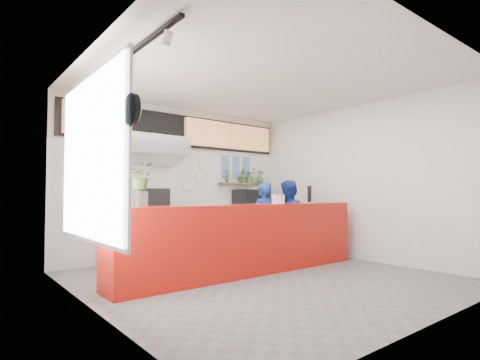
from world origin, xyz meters
TOP-DOWN VIEW (x-y plane):
  - floor at (0.00, 0.00)m, footprint 5.00×5.00m
  - ceiling at (0.00, 0.00)m, footprint 5.00×5.00m
  - wall_back at (0.00, 2.50)m, footprint 5.00×0.00m
  - wall_left at (-2.50, 0.00)m, footprint 0.00×5.00m
  - wall_right at (2.50, 0.00)m, footprint 0.00×5.00m
  - service_counter at (0.00, 0.40)m, footprint 4.50×0.60m
  - cream_band at (0.00, 2.49)m, footprint 5.00×0.02m
  - prep_bench at (-0.80, 2.20)m, footprint 1.80×0.60m
  - panini_oven at (-0.76, 2.20)m, footprint 0.64×0.64m
  - extraction_hood at (-0.80, 2.15)m, footprint 1.20×0.70m
  - hood_lip at (-0.80, 2.15)m, footprint 1.20×0.69m
  - right_bench at (1.50, 2.20)m, footprint 1.80×0.60m
  - espresso_machine at (1.62, 2.20)m, footprint 0.73×0.53m
  - espresso_tray at (1.62, 2.20)m, footprint 0.72×0.59m
  - herb_shelf at (1.60, 2.40)m, footprint 1.40×0.18m
  - menu_board_far_left at (-1.75, 2.38)m, footprint 1.10×0.10m
  - menu_board_mid_left at (-0.59, 2.38)m, footprint 1.10×0.10m
  - menu_board_mid_right at (0.57, 2.38)m, footprint 1.10×0.10m
  - menu_board_far_right at (1.73, 2.38)m, footprint 1.10×0.10m
  - soffit at (0.00, 2.46)m, footprint 4.80×0.04m
  - window_pane at (-2.47, 0.30)m, footprint 0.04×2.20m
  - window_frame at (-2.45, 0.30)m, footprint 0.03×2.30m
  - wall_clock_rim at (-2.46, -0.90)m, footprint 0.05×0.30m
  - wall_clock_face at (-2.43, -0.90)m, footprint 0.02×0.26m
  - track_rail at (-2.10, 0.00)m, footprint 0.05×2.40m
  - dec_plate_a at (0.15, 2.47)m, footprint 0.24×0.03m
  - dec_plate_b at (0.45, 2.47)m, footprint 0.24×0.03m
  - dec_plate_c at (0.15, 2.47)m, footprint 0.24×0.03m
  - dec_plate_d at (0.50, 2.47)m, footprint 0.24×0.03m
  - photo_frame_a at (1.10, 2.48)m, footprint 0.20×0.02m
  - photo_frame_b at (1.40, 2.48)m, footprint 0.20×0.02m
  - photo_frame_c at (1.70, 2.48)m, footprint 0.20×0.02m
  - photo_frame_d at (1.10, 2.48)m, footprint 0.20×0.02m
  - photo_frame_e at (1.40, 2.48)m, footprint 0.20×0.02m
  - photo_frame_f at (1.70, 2.48)m, footprint 0.20×0.02m
  - staff_center at (0.86, 0.96)m, footprint 0.56×0.39m
  - staff_right at (1.41, 0.87)m, footprint 0.89×0.79m
  - herb_a at (1.08, 2.40)m, footprint 0.16×0.11m
  - herb_b at (1.50, 2.40)m, footprint 0.20×0.18m
  - herb_c at (1.74, 2.40)m, footprint 0.36×0.34m
  - herb_d at (2.08, 2.40)m, footprint 0.17×0.15m
  - glass_vase at (-1.81, 0.34)m, footprint 0.18×0.18m
  - basil_vase at (-1.81, 0.34)m, footprint 0.40×0.38m
  - napkin_holder at (0.66, 0.35)m, footprint 0.20×0.15m
  - white_plate at (1.47, 0.37)m, footprint 0.24×0.24m
  - pepper_mill at (1.47, 0.37)m, footprint 0.09×0.09m

SIDE VIEW (x-z plane):
  - floor at x=0.00m, z-range 0.00..0.00m
  - prep_bench at x=-0.80m, z-range 0.00..0.90m
  - right_bench at x=1.50m, z-range 0.00..0.90m
  - service_counter at x=0.00m, z-range 0.00..1.10m
  - staff_center at x=0.86m, z-range 0.00..1.48m
  - staff_right at x=1.41m, z-range 0.00..1.53m
  - white_plate at x=1.47m, z-range 1.10..1.11m
  - espresso_machine at x=1.62m, z-range 0.90..1.37m
  - panini_oven at x=-0.76m, z-range 0.90..1.37m
  - napkin_holder at x=0.66m, z-range 1.10..1.25m
  - glass_vase at x=-1.81m, z-range 1.10..1.30m
  - pepper_mill at x=1.47m, z-range 1.11..1.42m
  - espresso_tray at x=1.62m, z-range 1.35..1.41m
  - dec_plate_c at x=0.15m, z-range 1.33..1.57m
  - basil_vase at x=-1.81m, z-range 1.32..1.67m
  - wall_back at x=0.00m, z-range -1.00..4.00m
  - wall_left at x=-2.50m, z-range -1.00..4.00m
  - wall_right at x=2.50m, z-range -1.00..4.00m
  - herb_shelf at x=1.60m, z-range 1.48..1.52m
  - dec_plate_b at x=0.45m, z-range 1.53..1.77m
  - herb_a at x=1.08m, z-range 1.52..1.81m
  - herb_d at x=2.08m, z-range 1.52..1.82m
  - herb_b at x=1.50m, z-range 1.52..1.84m
  - herb_c at x=1.74m, z-range 1.52..1.85m
  - window_pane at x=-2.47m, z-range 0.75..2.65m
  - window_frame at x=-2.45m, z-range 0.70..2.70m
  - dec_plate_a at x=0.15m, z-range 1.63..1.87m
  - photo_frame_d at x=1.10m, z-range 1.62..1.88m
  - photo_frame_e at x=1.40m, z-range 1.62..1.88m
  - photo_frame_f at x=1.70m, z-range 1.62..1.88m
  - dec_plate_d at x=0.50m, z-range 1.78..2.02m
  - hood_lip at x=-0.80m, z-range 1.79..2.11m
  - photo_frame_a at x=1.10m, z-range 1.88..2.12m
  - photo_frame_b at x=1.40m, z-range 1.88..2.12m
  - photo_frame_c at x=1.70m, z-range 1.88..2.12m
  - wall_clock_rim at x=-2.46m, z-range 1.90..2.20m
  - wall_clock_face at x=-2.43m, z-range 1.92..2.18m
  - extraction_hood at x=-0.80m, z-range 1.98..2.32m
  - menu_board_far_left at x=-1.75m, z-range 2.27..2.82m
  - menu_board_mid_left at x=-0.59m, z-range 2.27..2.82m
  - menu_board_mid_right at x=0.57m, z-range 2.27..2.82m
  - menu_board_far_right at x=1.73m, z-range 2.27..2.82m
  - soffit at x=0.00m, z-range 2.22..2.88m
  - cream_band at x=0.00m, z-range 2.20..3.00m
  - track_rail at x=-2.10m, z-range 2.92..2.96m
  - ceiling at x=0.00m, z-range 3.00..3.00m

